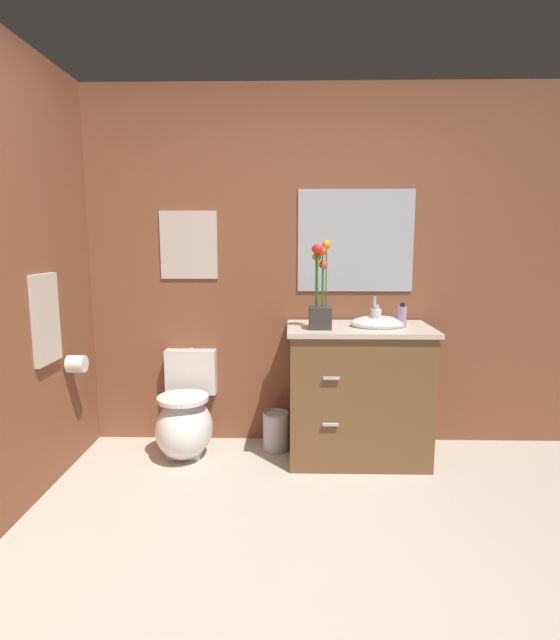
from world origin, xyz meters
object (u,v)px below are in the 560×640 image
(lotion_bottle, at_px, (376,318))
(wall_poster, at_px, (189,245))
(flower_vase, at_px, (320,299))
(soap_bottle, at_px, (402,317))
(toilet_paper_roll, at_px, (77,364))
(wall_mirror, at_px, (356,241))
(vanity_cabinet, at_px, (358,391))
(trash_bin, at_px, (276,431))
(toilet, at_px, (186,420))
(hanging_towel, at_px, (46,319))

(lotion_bottle, distance_m, wall_poster, 1.38)
(flower_vase, distance_m, wall_poster, 1.03)
(flower_vase, height_order, wall_poster, wall_poster)
(soap_bottle, relative_size, toilet_paper_roll, 1.46)
(flower_vase, bearing_deg, wall_mirror, 55.31)
(vanity_cabinet, xyz_separation_m, trash_bin, (-0.55, 0.11, -0.32))
(lotion_bottle, height_order, toilet_paper_roll, lotion_bottle)
(trash_bin, distance_m, wall_mirror, 1.44)
(toilet, distance_m, wall_poster, 1.21)
(soap_bottle, xyz_separation_m, wall_poster, (-1.43, 0.33, 0.45))
(soap_bottle, distance_m, toilet_paper_roll, 2.09)
(flower_vase, relative_size, wall_mirror, 0.70)
(flower_vase, distance_m, trash_bin, 1.01)
(vanity_cabinet, height_order, wall_poster, wall_poster)
(wall_mirror, bearing_deg, hanging_towel, -159.28)
(soap_bottle, height_order, trash_bin, soap_bottle)
(flower_vase, bearing_deg, hanging_towel, -168.54)
(wall_mirror, distance_m, hanging_towel, 2.04)
(wall_mirror, height_order, toilet_paper_roll, wall_mirror)
(toilet, height_order, flower_vase, flower_vase)
(toilet, relative_size, wall_poster, 1.47)
(toilet, bearing_deg, flower_vase, -7.06)
(hanging_towel, xyz_separation_m, toilet_paper_roll, (0.06, 0.24, -0.33))
(lotion_bottle, bearing_deg, toilet_paper_roll, -176.18)
(soap_bottle, bearing_deg, wall_mirror, 128.55)
(soap_bottle, bearing_deg, trash_bin, 169.78)
(flower_vase, distance_m, soap_bottle, 0.54)
(wall_poster, height_order, wall_mirror, wall_mirror)
(flower_vase, xyz_separation_m, lotion_bottle, (0.36, 0.04, -0.12))
(toilet_paper_roll, bearing_deg, toilet, 17.08)
(lotion_bottle, distance_m, trash_bin, 1.06)
(flower_vase, relative_size, lotion_bottle, 3.81)
(soap_bottle, height_order, wall_mirror, wall_mirror)
(soap_bottle, xyz_separation_m, lotion_bottle, (-0.17, -0.00, -0.01))
(soap_bottle, bearing_deg, toilet, 177.35)
(flower_vase, bearing_deg, toilet, 172.94)
(flower_vase, relative_size, wall_poster, 1.18)
(flower_vase, bearing_deg, vanity_cabinet, 17.82)
(soap_bottle, distance_m, hanging_towel, 2.16)
(vanity_cabinet, xyz_separation_m, wall_mirror, (-0.00, 0.29, 0.99))
(vanity_cabinet, xyz_separation_m, toilet_paper_roll, (-1.81, -0.17, 0.22))
(lotion_bottle, height_order, wall_poster, wall_poster)
(toilet, bearing_deg, soap_bottle, -2.65)
(lotion_bottle, xyz_separation_m, toilet_paper_roll, (-1.90, -0.13, -0.28))
(wall_poster, distance_m, hanging_towel, 1.07)
(wall_mirror, xyz_separation_m, toilet_paper_roll, (-1.80, -0.46, -0.77))
(toilet, xyz_separation_m, trash_bin, (0.61, 0.08, -0.11))
(wall_mirror, distance_m, toilet_paper_roll, 2.01)
(toilet, distance_m, vanity_cabinet, 1.19)
(vanity_cabinet, relative_size, trash_bin, 3.96)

